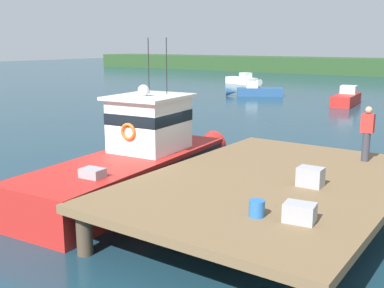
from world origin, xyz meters
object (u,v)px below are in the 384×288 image
at_px(crate_single_far, 300,213).
at_px(main_fishing_boat, 139,160).
at_px(moored_boat_far_right, 243,80).
at_px(mooring_buoy_inshore, 161,105).
at_px(moored_boat_far_left, 256,91).
at_px(crate_stack_near_edge, 310,177).
at_px(bait_bucket, 257,208).
at_px(moored_boat_near_channel, 347,98).
at_px(deckhand_by_the_boat, 367,133).

bearing_deg(crate_single_far, main_fishing_boat, 158.42).
distance_m(moored_boat_far_right, mooring_buoy_inshore, 21.63).
bearing_deg(main_fishing_boat, moored_boat_far_left, 109.68).
bearing_deg(crate_stack_near_edge, moored_boat_far_left, 119.57).
relative_size(bait_bucket, mooring_buoy_inshore, 0.69).
relative_size(crate_single_far, crate_stack_near_edge, 1.00).
bearing_deg(moored_boat_near_channel, main_fishing_boat, -87.68).
relative_size(main_fishing_boat, crate_single_far, 16.54).
xyz_separation_m(crate_stack_near_edge, bait_bucket, (-0.14, -2.57, -0.07)).
xyz_separation_m(crate_stack_near_edge, deckhand_by_the_boat, (0.42, 3.33, 0.62)).
distance_m(crate_single_far, deckhand_by_the_boat, 5.73).
height_order(crate_stack_near_edge, moored_boat_far_right, crate_stack_near_edge).
bearing_deg(moored_boat_far_right, moored_boat_near_channel, -36.81).
distance_m(bait_bucket, deckhand_by_the_boat, 5.97).
distance_m(main_fishing_boat, crate_stack_near_edge, 5.69).
bearing_deg(main_fishing_boat, mooring_buoy_inshore, 126.47).
xyz_separation_m(main_fishing_boat, mooring_buoy_inshore, (-11.58, 15.67, -0.76)).
bearing_deg(moored_boat_far_left, moored_boat_near_channel, -8.77).
bearing_deg(crate_stack_near_edge, moored_boat_far_right, 120.76).
bearing_deg(moored_boat_near_channel, moored_boat_far_right, 143.19).
bearing_deg(moored_boat_far_left, bait_bucket, -62.85).
height_order(crate_stack_near_edge, mooring_buoy_inshore, crate_stack_near_edge).
xyz_separation_m(crate_stack_near_edge, moored_boat_near_channel, (-6.70, 25.50, -0.95)).
distance_m(crate_stack_near_edge, moored_boat_far_left, 30.84).
distance_m(crate_single_far, moored_boat_far_left, 33.22).
distance_m(crate_stack_near_edge, moored_boat_far_right, 42.98).
distance_m(bait_bucket, moored_boat_far_left, 33.03).
distance_m(bait_bucket, mooring_buoy_inshore, 25.15).
relative_size(crate_single_far, bait_bucket, 1.76).
xyz_separation_m(deckhand_by_the_boat, moored_boat_far_right, (-22.40, 33.60, -1.60)).
relative_size(crate_stack_near_edge, moored_boat_far_right, 0.11).
relative_size(moored_boat_near_channel, mooring_buoy_inshore, 11.54).
distance_m(deckhand_by_the_boat, moored_boat_far_right, 40.41).
xyz_separation_m(moored_boat_near_channel, mooring_buoy_inshore, (-10.55, -9.67, -0.24)).
bearing_deg(main_fishing_boat, crate_stack_near_edge, -1.58).
height_order(deckhand_by_the_boat, moored_boat_far_left, deckhand_by_the_boat).
xyz_separation_m(crate_stack_near_edge, moored_boat_far_left, (-15.21, 26.81, -1.00)).
relative_size(main_fishing_boat, crate_stack_near_edge, 16.54).
xyz_separation_m(crate_stack_near_edge, mooring_buoy_inshore, (-17.25, 15.82, -1.19)).
xyz_separation_m(main_fishing_boat, moored_boat_near_channel, (-1.03, 25.34, -0.52)).
xyz_separation_m(main_fishing_boat, crate_stack_near_edge, (5.67, -0.16, 0.43)).
xyz_separation_m(crate_single_far, crate_stack_near_edge, (-0.68, 2.36, 0.05)).
xyz_separation_m(bait_bucket, moored_boat_far_right, (-21.83, 39.50, -0.91)).
bearing_deg(deckhand_by_the_boat, moored_boat_near_channel, 107.81).
height_order(moored_boat_near_channel, mooring_buoy_inshore, moored_boat_near_channel).
bearing_deg(bait_bucket, crate_single_far, 14.61).
bearing_deg(deckhand_by_the_boat, crate_single_far, -87.42).
bearing_deg(mooring_buoy_inshore, moored_boat_near_channel, 42.51).
bearing_deg(mooring_buoy_inshore, crate_single_far, -45.39).
bearing_deg(crate_stack_near_edge, bait_bucket, -93.14).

